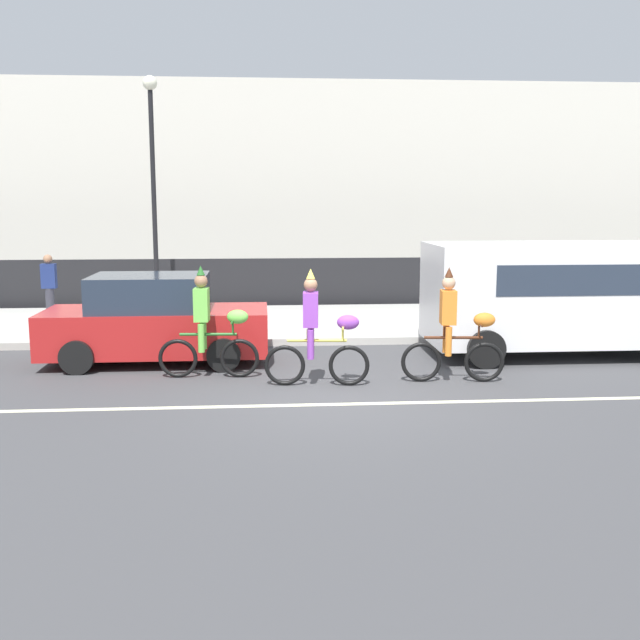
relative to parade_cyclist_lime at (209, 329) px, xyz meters
name	(u,v)px	position (x,y,z in m)	size (l,w,h in m)	color
ground_plane	(329,396)	(1.92, -1.37, -0.84)	(80.00, 80.00, 0.00)	#424244
road_centre_line	(332,404)	(1.92, -1.87, -0.84)	(36.00, 0.14, 0.01)	beige
sidewalk_curb	(304,323)	(1.92, 5.13, -0.77)	(60.00, 5.00, 0.15)	#ADAAA3
fence_line	(298,283)	(1.92, 8.03, -0.14)	(40.00, 0.08, 1.40)	black
building_backdrop	(350,188)	(4.35, 16.63, 2.61)	(28.00, 8.00, 6.90)	beige
parade_cyclist_lime	(209,329)	(0.00, 0.00, 0.00)	(1.72, 0.50, 1.92)	black
parade_cyclist_purple	(318,335)	(1.80, -0.70, 0.00)	(1.72, 0.50, 1.92)	black
parade_cyclist_orange	(454,332)	(4.07, -0.62, 0.00)	(1.72, 0.50, 1.92)	black
parked_van_white	(562,290)	(6.69, 1.33, 0.44)	(5.00, 2.22, 2.18)	white
parked_car_red	(155,321)	(-1.08, 1.28, -0.06)	(4.10, 1.92, 1.64)	#AD1E1E
street_lamp_post	(153,160)	(-1.77, 6.70, 3.15)	(0.36, 0.36, 5.86)	black
pedestrian_onlooker	(49,288)	(-3.95, 4.85, 0.17)	(0.32, 0.20, 1.62)	#33333D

